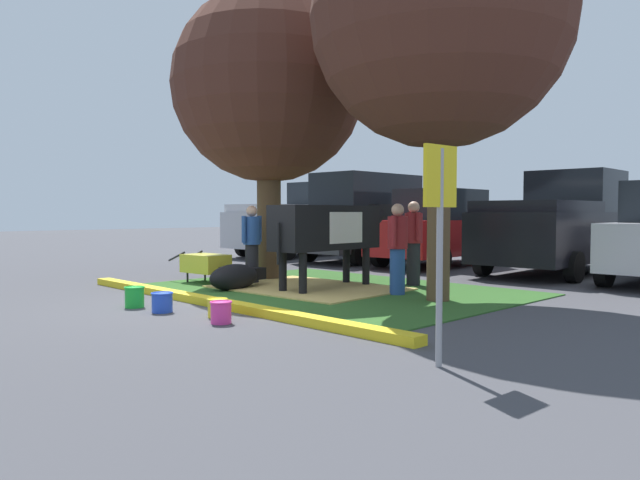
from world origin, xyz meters
The scene contains 21 objects.
ground_plane centered at (0.00, 0.00, 0.00)m, with size 80.00×80.00×0.00m, color #424247.
grass_island centered at (0.22, 2.31, 0.01)m, with size 6.45×4.81×0.02m, color #2D5B23.
curb_yellow centered at (0.22, -0.25, 0.06)m, with size 7.65×0.24×0.12m, color yellow.
hay_bedding centered at (-0.19, 2.10, 0.03)m, with size 3.20×2.40×0.04m, color tan.
shade_tree_left centered at (-1.89, 2.57, 4.01)m, with size 3.98×3.98×6.02m.
shade_tree_right centered at (2.33, 2.56, 4.44)m, with size 4.08×4.08×6.50m.
cow_holstein centered at (0.06, 2.41, 1.13)m, with size 0.82×3.14×1.58m.
calf_lying centered at (-1.04, 1.07, 0.24)m, with size 0.62×1.33×0.48m.
person_handler centered at (0.86, 3.88, 0.87)m, with size 0.47×0.34×1.63m.
person_visitor_near centered at (-1.49, 1.81, 0.83)m, with size 0.34×0.52×1.55m.
person_visitor_far centered at (1.44, 2.65, 0.84)m, with size 0.34×0.50×1.57m.
wheelbarrow centered at (-2.26, 1.26, 0.39)m, with size 1.62×0.68×0.63m.
parking_sign centered at (4.62, -0.77, 1.43)m, with size 0.06×0.44×2.02m.
bucket_green centered at (-0.50, -1.16, 0.16)m, with size 0.30×0.30×0.31m.
bucket_blue centered at (0.17, -1.08, 0.15)m, with size 0.31×0.31×0.28m.
bucket_yellow centered at (1.06, -0.75, 0.14)m, with size 0.29×0.29×0.26m.
bucket_pink centered at (1.46, -0.98, 0.15)m, with size 0.29×0.29×0.28m.
pickup_truck_maroon centered at (-6.57, 8.03, 1.11)m, with size 2.37×5.47×2.42m.
suv_dark_grey centered at (-3.71, 7.75, 1.27)m, with size 2.25×4.67×2.52m.
sedan_red centered at (-1.25, 7.90, 0.98)m, with size 2.14×4.46×2.02m.
pickup_truck_black centered at (1.74, 8.42, 1.11)m, with size 2.37×5.47×2.42m.
Camera 1 is at (7.70, -5.29, 1.42)m, focal length 33.20 mm.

